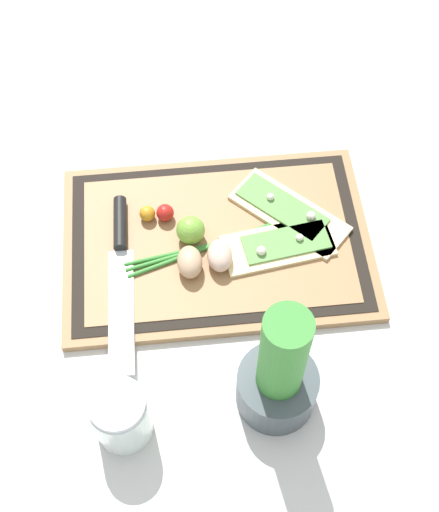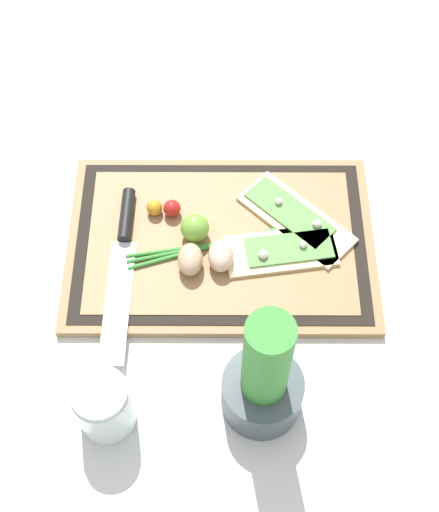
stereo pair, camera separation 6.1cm
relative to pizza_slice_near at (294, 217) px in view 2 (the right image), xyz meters
name	(u,v)px [view 2 (the right image)]	position (x,y,z in m)	size (l,w,h in m)	color
ground_plane	(220,245)	(0.13, 0.04, -0.02)	(6.00, 6.00, 0.00)	silver
cutting_board	(220,242)	(0.13, 0.04, -0.01)	(0.52, 0.35, 0.02)	#997047
pizza_slice_near	(294,217)	(0.00, 0.00, 0.00)	(0.20, 0.20, 0.02)	beige
pizza_slice_far	(281,250)	(0.02, 0.07, 0.00)	(0.19, 0.11, 0.02)	beige
knife	(122,244)	(0.29, 0.06, 0.00)	(0.05, 0.32, 0.02)	silver
egg_brown	(189,259)	(0.18, 0.09, 0.02)	(0.04, 0.06, 0.04)	tan
egg_pink	(218,256)	(0.13, 0.09, 0.02)	(0.04, 0.06, 0.04)	beige
lime	(194,228)	(0.17, 0.03, 0.02)	(0.05, 0.05, 0.05)	#70A838
cherry_tomato_red	(171,208)	(0.21, -0.01, 0.01)	(0.03, 0.03, 0.03)	red
cherry_tomato_yellow	(153,208)	(0.24, -0.01, 0.01)	(0.03, 0.03, 0.03)	orange
scallion_bunch	(222,244)	(0.12, 0.05, 0.00)	(0.32, 0.10, 0.01)	#388433
herb_pot	(262,381)	(0.07, 0.32, 0.06)	(0.12, 0.12, 0.25)	#3D474C
sauce_jar	(103,407)	(0.29, 0.34, 0.02)	(0.08, 0.08, 0.11)	silver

